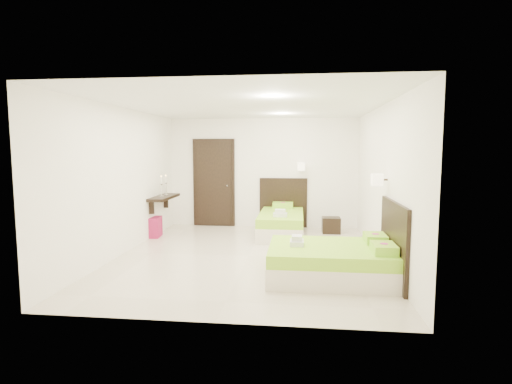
# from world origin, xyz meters

# --- Properties ---
(floor) EXTENTS (5.50, 5.50, 0.00)m
(floor) POSITION_xyz_m (0.00, 0.00, 0.00)
(floor) COLOR beige
(floor) RESTS_ON ground
(bed_single) EXTENTS (1.14, 1.89, 1.56)m
(bed_single) POSITION_xyz_m (0.49, 1.88, 0.28)
(bed_single) COLOR beige
(bed_single) RESTS_ON ground
(bed_double) EXTENTS (1.80, 1.53, 1.49)m
(bed_double) POSITION_xyz_m (1.43, -1.05, 0.27)
(bed_double) COLOR beige
(bed_double) RESTS_ON ground
(nightstand) EXTENTS (0.40, 0.36, 0.35)m
(nightstand) POSITION_xyz_m (1.59, 2.15, 0.18)
(nightstand) COLOR black
(nightstand) RESTS_ON ground
(ottoman) EXTENTS (0.47, 0.47, 0.43)m
(ottoman) POSITION_xyz_m (-2.29, 1.30, 0.21)
(ottoman) COLOR maroon
(ottoman) RESTS_ON ground
(door) EXTENTS (1.02, 0.15, 2.14)m
(door) POSITION_xyz_m (-1.20, 2.70, 1.05)
(door) COLOR black
(door) RESTS_ON ground
(console_shelf) EXTENTS (0.35, 1.20, 0.78)m
(console_shelf) POSITION_xyz_m (-2.08, 1.60, 0.82)
(console_shelf) COLOR black
(console_shelf) RESTS_ON ground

